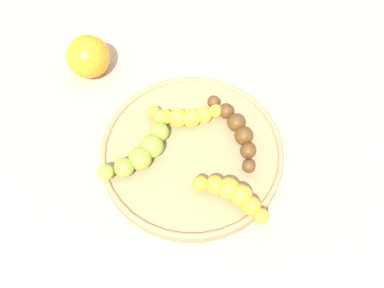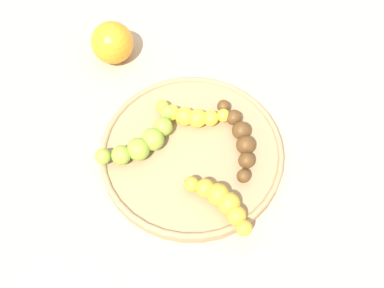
{
  "view_description": "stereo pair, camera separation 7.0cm",
  "coord_description": "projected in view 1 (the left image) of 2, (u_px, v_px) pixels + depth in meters",
  "views": [
    {
      "loc": [
        0.27,
        -0.22,
        0.64
      ],
      "look_at": [
        0.0,
        0.0,
        0.04
      ],
      "focal_mm": 42.08,
      "sensor_mm": 36.0,
      "label": 1
    },
    {
      "loc": [
        0.31,
        -0.17,
        0.64
      ],
      "look_at": [
        0.0,
        0.0,
        0.04
      ],
      "focal_mm": 42.08,
      "sensor_mm": 36.0,
      "label": 2
    }
  ],
  "objects": [
    {
      "name": "banana_overripe",
      "position": [
        237.0,
        130.0,
        0.72
      ],
      "size": [
        0.15,
        0.06,
        0.03
      ],
      "rotation": [
        0.0,
        0.0,
        1.27
      ],
      "color": "#593819",
      "rests_on": "fruit_bowl"
    },
    {
      "name": "fruit_bowl",
      "position": [
        192.0,
        152.0,
        0.72
      ],
      "size": [
        0.29,
        0.29,
        0.02
      ],
      "color": "#A08259",
      "rests_on": "ground_plane"
    },
    {
      "name": "banana_spotted",
      "position": [
        234.0,
        194.0,
        0.66
      ],
      "size": [
        0.12,
        0.06,
        0.03
      ],
      "rotation": [
        0.0,
        0.0,
        1.94
      ],
      "color": "gold",
      "rests_on": "fruit_bowl"
    },
    {
      "name": "banana_yellow",
      "position": [
        185.0,
        116.0,
        0.73
      ],
      "size": [
        0.09,
        0.1,
        0.03
      ],
      "rotation": [
        0.0,
        0.0,
        5.61
      ],
      "color": "yellow",
      "rests_on": "fruit_bowl"
    },
    {
      "name": "orange_fruit",
      "position": [
        89.0,
        57.0,
        0.79
      ],
      "size": [
        0.08,
        0.08,
        0.08
      ],
      "primitive_type": "sphere",
      "color": "orange",
      "rests_on": "ground_plane"
    },
    {
      "name": "banana_green",
      "position": [
        143.0,
        150.0,
        0.69
      ],
      "size": [
        0.07,
        0.15,
        0.04
      ],
      "rotation": [
        0.0,
        0.0,
        0.19
      ],
      "color": "#8CAD38",
      "rests_on": "fruit_bowl"
    },
    {
      "name": "ground_plane",
      "position": [
        192.0,
        156.0,
        0.73
      ],
      "size": [
        2.4,
        2.4,
        0.0
      ],
      "primitive_type": "plane",
      "color": "tan"
    }
  ]
}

